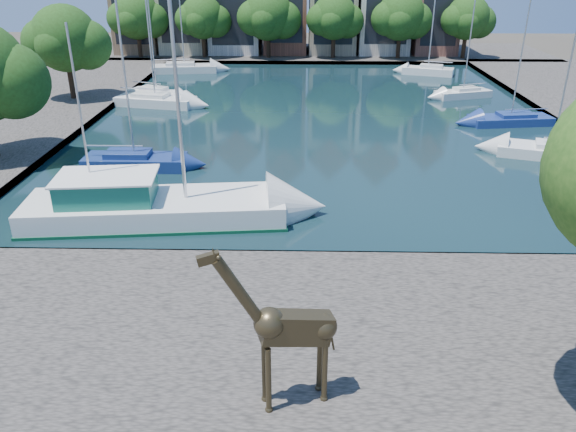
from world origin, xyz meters
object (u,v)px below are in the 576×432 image
motorsailer (147,203)px  sailboat_right_a (552,149)px  sailboat_left_a (95,208)px  giraffe_statue (287,329)px

motorsailer → sailboat_right_a: 25.68m
sailboat_left_a → sailboat_right_a: sailboat_right_a is taller
sailboat_right_a → giraffe_statue: bearing=-125.9°
giraffe_statue → motorsailer: bearing=119.3°
giraffe_statue → sailboat_left_a: bearing=127.2°
sailboat_right_a → sailboat_left_a: bearing=-159.5°
giraffe_statue → sailboat_left_a: size_ratio=0.54×
sailboat_left_a → motorsailer: bearing=-5.2°
motorsailer → sailboat_left_a: motorsailer is taller
giraffe_statue → sailboat_right_a: sailboat_right_a is taller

